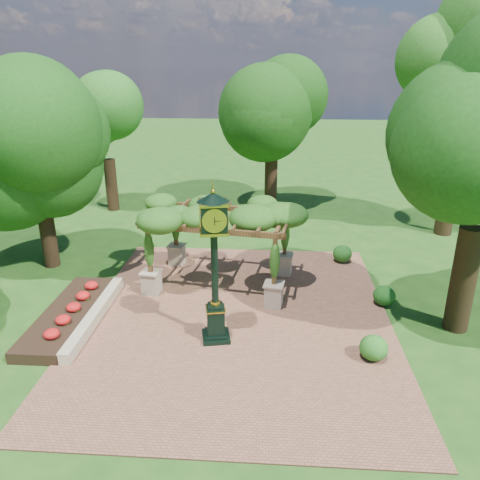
{
  "coord_description": "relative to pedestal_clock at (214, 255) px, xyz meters",
  "views": [
    {
      "loc": [
        1.02,
        -12.53,
        7.91
      ],
      "look_at": [
        0.0,
        2.5,
        2.2
      ],
      "focal_mm": 35.0,
      "sensor_mm": 36.0,
      "label": 1
    }
  ],
  "objects": [
    {
      "name": "tree_north",
      "position": [
        1.55,
        14.14,
        2.31
      ],
      "size": [
        4.91,
        4.91,
        7.44
      ],
      "color": "#331E14",
      "rests_on": "ground"
    },
    {
      "name": "flower_bed",
      "position": [
        -4.96,
        0.82,
        -2.62
      ],
      "size": [
        1.5,
        5.0,
        0.36
      ],
      "primitive_type": "cube",
      "color": "red",
      "rests_on": "ground"
    },
    {
      "name": "border_wall",
      "position": [
        -4.06,
        0.82,
        -2.6
      ],
      "size": [
        0.35,
        5.0,
        0.4
      ],
      "primitive_type": "cube",
      "color": "#C6B793",
      "rests_on": "ground"
    },
    {
      "name": "pergola",
      "position": [
        -0.27,
        3.85,
        -0.11
      ],
      "size": [
        5.63,
        4.01,
        3.27
      ],
      "rotation": [
        0.0,
        0.0,
        -0.15
      ],
      "color": "tan",
      "rests_on": "brick_plaza"
    },
    {
      "name": "pedestal_clock",
      "position": [
        0.0,
        0.0,
        0.0
      ],
      "size": [
        1.08,
        1.08,
        4.69
      ],
      "rotation": [
        0.0,
        0.0,
        0.19
      ],
      "color": "black",
      "rests_on": "brick_plaza"
    },
    {
      "name": "tree_east_far",
      "position": [
        10.1,
        10.22,
        4.95
      ],
      "size": [
        4.86,
        4.86,
        11.33
      ],
      "color": "#312213",
      "rests_on": "ground"
    },
    {
      "name": "shrub_front",
      "position": [
        4.56,
        -0.74,
        -2.4
      ],
      "size": [
        0.86,
        0.86,
        0.72
      ],
      "primitive_type": "ellipsoid",
      "rotation": [
        0.0,
        0.0,
        0.08
      ],
      "color": "#22611B",
      "rests_on": "brick_plaza"
    },
    {
      "name": "shrub_back",
      "position": [
        4.63,
        6.24,
        -2.41
      ],
      "size": [
        0.85,
        0.85,
        0.72
      ],
      "primitive_type": "ellipsoid",
      "rotation": [
        0.0,
        0.0,
        0.07
      ],
      "color": "#1F5518",
      "rests_on": "brick_plaza"
    },
    {
      "name": "tree_west_near",
      "position": [
        -7.46,
        5.11,
        2.19
      ],
      "size": [
        4.54,
        4.54,
        7.25
      ],
      "color": "black",
      "rests_on": "ground"
    },
    {
      "name": "brick_plaza",
      "position": [
        0.54,
        1.32,
        -2.78
      ],
      "size": [
        10.0,
        12.0,
        0.04
      ],
      "primitive_type": "cube",
      "color": "brown",
      "rests_on": "ground"
    },
    {
      "name": "shrub_mid",
      "position": [
        5.57,
        2.53,
        -2.42
      ],
      "size": [
        0.79,
        0.79,
        0.69
      ],
      "primitive_type": "ellipsoid",
      "rotation": [
        0.0,
        0.0,
        0.04
      ],
      "color": "#195016",
      "rests_on": "brick_plaza"
    },
    {
      "name": "ground",
      "position": [
        0.54,
        0.32,
        -2.8
      ],
      "size": [
        120.0,
        120.0,
        0.0
      ],
      "primitive_type": "plane",
      "color": "#1E4714",
      "rests_on": "ground"
    },
    {
      "name": "sundial",
      "position": [
        2.07,
        8.96,
        -2.31
      ],
      "size": [
        0.78,
        0.78,
        1.14
      ],
      "rotation": [
        0.0,
        0.0,
        0.28
      ],
      "color": "gray",
      "rests_on": "ground"
    },
    {
      "name": "tree_west_far",
      "position": [
        -7.46,
        13.08,
        2.32
      ],
      "size": [
        3.45,
        3.45,
        7.51
      ],
      "color": "black",
      "rests_on": "ground"
    }
  ]
}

